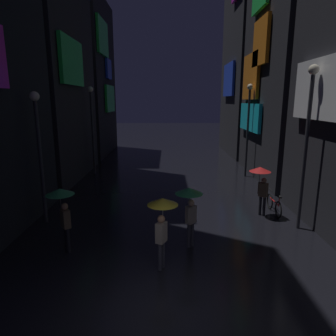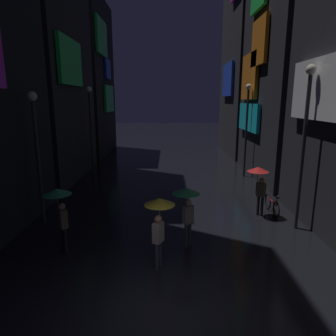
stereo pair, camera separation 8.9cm
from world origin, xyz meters
The scene contains 14 objects.
ground_plane centered at (0.00, 0.00, 0.00)m, with size 120.00×120.00×0.00m, color black.
building_left_mid centered at (-7.49, 13.03, 9.19)m, with size 4.25×8.07×18.38m.
building_left_far centered at (-7.48, 22.06, 6.73)m, with size 4.25×8.13×13.43m.
building_right_mid centered at (7.47, 13.09, 6.84)m, with size 4.25×8.16×13.67m.
building_right_far centered at (7.49, 22.19, 9.97)m, with size 4.25×8.38×19.96m.
pedestrian_midstreet_left_yellow centered at (-0.21, 2.27, 1.67)m, with size 0.90×0.90×2.12m.
pedestrian_midstreet_centre_red centered at (3.89, 6.40, 1.67)m, with size 0.90×0.90×2.12m.
pedestrian_foreground_left_green centered at (-3.43, 3.24, 1.67)m, with size 0.90×0.90×2.12m.
pedestrian_foreground_right_green centered at (0.66, 3.42, 1.67)m, with size 0.90×0.90×2.12m.
bicycle_parked_at_storefront centered at (4.60, 6.58, 0.39)m, with size 0.12×1.82×0.96m.
streetlamp_right_near centered at (5.00, 5.02, 3.75)m, with size 0.36×0.36×6.07m.
streetlamp_left_far centered at (-5.00, 13.89, 3.56)m, with size 0.36×0.36×5.72m.
streetlamp_left_near centered at (-5.00, 5.59, 3.26)m, with size 0.36×0.36×5.18m.
streetlamp_right_far centered at (5.00, 13.16, 3.62)m, with size 0.36×0.36×5.84m.
Camera 2 is at (0.05, -5.81, 4.85)m, focal length 32.00 mm.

